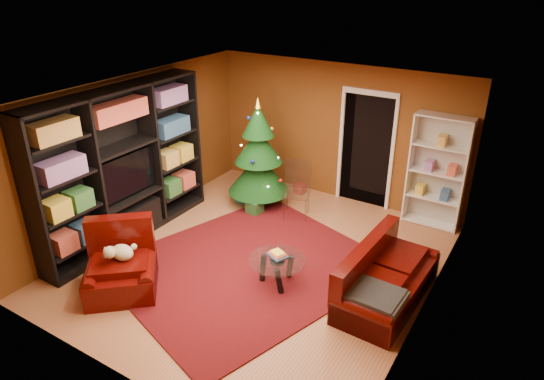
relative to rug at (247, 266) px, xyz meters
The scene contains 18 objects.
floor 0.26m from the rug, 77.72° to the left, with size 5.00×5.50×0.05m, color #A15F3A.
ceiling 2.63m from the rug, 77.72° to the left, with size 5.00×5.50×0.05m, color silver.
wall_back 3.29m from the rug, 88.97° to the left, with size 5.00×0.05×2.60m, color brown.
wall_left 2.80m from the rug, behind, with size 0.05×5.50×2.60m, color brown.
wall_right 2.89m from the rug, ahead, with size 0.05×5.50×2.60m, color brown.
doorway 3.22m from the rug, 77.61° to the left, with size 1.06×0.60×2.16m, color black, non-canonical shape.
rug is the anchor object (origin of this frame).
media_unit 2.56m from the rug, behind, with size 0.50×3.28×2.51m, color black, non-canonical shape.
christmas_tree 2.41m from the rug, 118.02° to the left, with size 1.17×1.17×2.08m, color #0E3A12, non-canonical shape.
gift_box_teal 2.29m from the rug, 124.93° to the left, with size 0.32×0.32×0.32m, color teal.
gift_box_green 1.75m from the rug, 119.35° to the left, with size 0.26×0.26×0.26m, color #225825.
gift_box_red 2.77m from the rug, 101.52° to the left, with size 0.20×0.20×0.20m, color maroon.
white_bookshelf 3.59m from the rug, 54.59° to the left, with size 0.94×0.34×2.03m, color white, non-canonical shape.
armchair 1.85m from the rug, 129.78° to the right, with size 1.02×1.02×0.80m, color #360403, non-canonical shape.
dog 1.85m from the rug, 131.13° to the right, with size 0.40×0.30×0.26m, color beige, non-canonical shape.
sofa 2.14m from the rug, 10.20° to the left, with size 1.87×0.84×0.80m, color #360403, non-canonical shape.
coffee_table 0.66m from the rug, 11.38° to the right, with size 0.83×0.83×0.52m, color gray, non-canonical shape.
acrylic_chair 1.87m from the rug, 94.51° to the left, with size 0.48×0.52×0.94m, color #66605B, non-canonical shape.
Camera 1 is at (3.51, -5.31, 4.22)m, focal length 32.00 mm.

